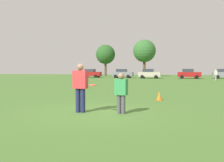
# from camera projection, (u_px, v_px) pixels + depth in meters

# --- Properties ---
(ground_plane) EXTENTS (158.67, 158.67, 0.00)m
(ground_plane) POSITION_uv_depth(u_px,v_px,m) (95.00, 112.00, 9.16)
(ground_plane) COLOR #47702D
(player_thrower) EXTENTS (0.51, 0.30, 1.80)m
(player_thrower) POSITION_uv_depth(u_px,v_px,m) (80.00, 85.00, 8.99)
(player_thrower) COLOR #1E234C
(player_thrower) RESTS_ON ground
(player_defender) EXTENTS (0.47, 0.32, 1.46)m
(player_defender) POSITION_uv_depth(u_px,v_px,m) (121.00, 91.00, 8.72)
(player_defender) COLOR #4C4C51
(player_defender) RESTS_ON ground
(frisbee) EXTENTS (0.27, 0.27, 0.05)m
(frisbee) POSITION_uv_depth(u_px,v_px,m) (93.00, 85.00, 8.67)
(frisbee) COLOR #E54C33
(traffic_cone) EXTENTS (0.32, 0.32, 0.48)m
(traffic_cone) POSITION_uv_depth(u_px,v_px,m) (159.00, 96.00, 12.61)
(traffic_cone) COLOR #D8590C
(traffic_cone) RESTS_ON ground
(parked_car_near_left) EXTENTS (4.22, 2.25, 1.82)m
(parked_car_near_left) POSITION_uv_depth(u_px,v_px,m) (91.00, 73.00, 52.26)
(parked_car_near_left) COLOR maroon
(parked_car_near_left) RESTS_ON ground
(parked_car_mid_left) EXTENTS (4.22, 2.25, 1.82)m
(parked_car_mid_left) POSITION_uv_depth(u_px,v_px,m) (123.00, 73.00, 49.97)
(parked_car_mid_left) COLOR slate
(parked_car_mid_left) RESTS_ON ground
(parked_car_center) EXTENTS (4.22, 2.25, 1.82)m
(parked_car_center) POSITION_uv_depth(u_px,v_px,m) (149.00, 74.00, 46.98)
(parked_car_center) COLOR #B7AD99
(parked_car_center) RESTS_ON ground
(parked_car_mid_right) EXTENTS (4.22, 2.25, 1.82)m
(parked_car_mid_right) POSITION_uv_depth(u_px,v_px,m) (189.00, 74.00, 45.54)
(parked_car_mid_right) COLOR maroon
(parked_car_mid_right) RESTS_ON ground
(parked_car_near_right) EXTENTS (4.22, 2.25, 1.82)m
(parked_car_near_right) POSITION_uv_depth(u_px,v_px,m) (224.00, 74.00, 45.43)
(parked_car_near_right) COLOR slate
(parked_car_near_right) RESTS_ON ground
(bystander_sideline_watcher) EXTENTS (0.38, 0.51, 1.66)m
(bystander_sideline_watcher) POSITION_uv_depth(u_px,v_px,m) (216.00, 74.00, 37.94)
(bystander_sideline_watcher) COLOR gray
(bystander_sideline_watcher) RESTS_ON ground
(tree_west_oak) EXTENTS (5.21, 5.21, 8.46)m
(tree_west_oak) POSITION_uv_depth(u_px,v_px,m) (106.00, 55.00, 65.93)
(tree_west_oak) COLOR brown
(tree_west_oak) RESTS_ON ground
(tree_west_maple) EXTENTS (5.83, 5.83, 9.48)m
(tree_west_maple) POSITION_uv_depth(u_px,v_px,m) (144.00, 51.00, 62.89)
(tree_west_maple) COLOR brown
(tree_west_maple) RESTS_ON ground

